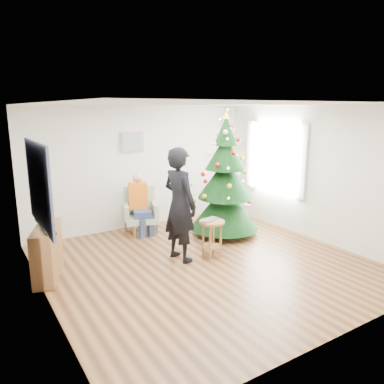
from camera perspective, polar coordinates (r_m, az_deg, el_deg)
floor at (r=6.38m, az=2.14°, el=-10.82°), size 5.00×5.00×0.00m
ceiling at (r=5.85m, az=2.36°, el=13.25°), size 5.00×5.00×0.00m
wall_back at (r=8.13m, az=-7.75°, el=3.78°), size 5.00×0.00×5.00m
wall_front at (r=4.23m, az=21.81°, el=-5.32°), size 5.00×0.00×5.00m
wall_left at (r=5.05m, az=-21.94°, el=-2.49°), size 0.00×5.00×5.00m
wall_right at (r=7.65m, az=17.93°, el=2.72°), size 0.00×5.00×5.00m
window_panel at (r=8.27m, az=12.59°, el=5.14°), size 0.04×1.30×1.40m
curtains at (r=8.25m, az=12.44°, el=5.13°), size 0.05×1.75×1.50m
christmas_tree at (r=7.53m, az=5.05°, el=1.75°), size 1.38×1.38×2.49m
stool at (r=6.52m, az=3.04°, el=-7.12°), size 0.44×0.44×0.66m
laptop at (r=6.41m, az=3.08°, el=-4.30°), size 0.42×0.34×0.03m
armchair at (r=7.83m, az=-7.83°, el=-3.71°), size 0.80×0.78×0.95m
seated_person at (r=7.71m, az=-7.88°, el=-1.76°), size 0.46×0.60×1.25m
standing_man at (r=6.24m, az=-1.89°, el=-1.95°), size 0.59×0.78×1.93m
game_controller at (r=6.25m, az=-0.14°, el=1.10°), size 0.06×0.13×0.04m
console at (r=6.16m, az=-21.18°, el=-8.56°), size 0.64×1.04×0.80m
garland at (r=6.02m, az=-21.49°, el=-4.83°), size 0.14×0.90×0.14m
tapestry at (r=5.29m, az=-22.33°, el=0.93°), size 0.03×1.50×1.15m
framed_picture at (r=7.95m, az=-9.08°, el=7.53°), size 0.52×0.05×0.42m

